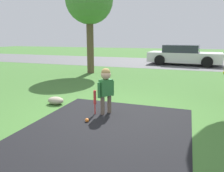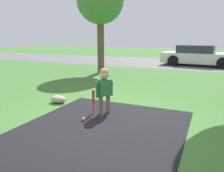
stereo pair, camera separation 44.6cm
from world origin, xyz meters
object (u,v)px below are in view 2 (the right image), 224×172
(parked_car, at_px, (199,56))
(tree_near_driveway, at_px, (100,1))
(child, at_px, (104,84))
(baseball_bat, at_px, (93,98))
(sports_ball, at_px, (83,119))

(parked_car, distance_m, tree_near_driveway, 6.83)
(child, distance_m, baseball_bat, 0.39)
(baseball_bat, distance_m, sports_ball, 0.57)
(parked_car, xyz_separation_m, tree_near_driveway, (-4.05, -4.82, 2.65))
(baseball_bat, distance_m, parked_car, 10.14)
(baseball_bat, height_order, parked_car, parked_car)
(parked_car, bearing_deg, sports_ball, -93.52)
(parked_car, bearing_deg, child, -92.97)
(baseball_bat, xyz_separation_m, sports_ball, (0.03, -0.47, -0.32))
(child, bearing_deg, sports_ball, -161.57)
(sports_ball, bearing_deg, baseball_bat, 93.59)
(baseball_bat, height_order, tree_near_driveway, tree_near_driveway)
(sports_ball, relative_size, parked_car, 0.02)
(child, xyz_separation_m, parked_car, (1.35, 9.90, -0.08))
(child, height_order, parked_car, parked_car)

